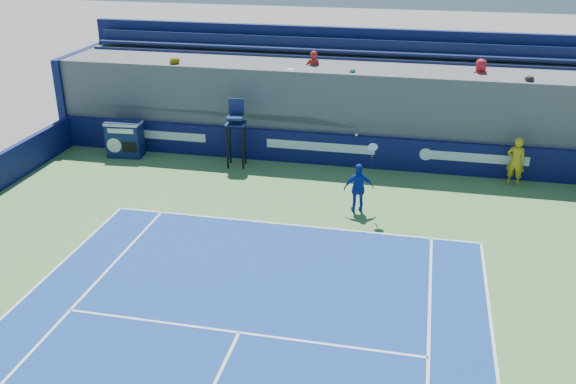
% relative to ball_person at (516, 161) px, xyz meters
% --- Properties ---
extents(ball_person, '(0.71, 0.56, 1.71)m').
position_rel_ball_person_xyz_m(ball_person, '(0.00, 0.00, 0.00)').
color(ball_person, gold).
rests_on(ball_person, apron).
extents(back_hoarding, '(20.40, 0.21, 1.20)m').
position_rel_ball_person_xyz_m(back_hoarding, '(-6.78, 0.57, -0.26)').
color(back_hoarding, '#0C1048').
rests_on(back_hoarding, ground).
extents(match_clock, '(1.37, 0.83, 1.40)m').
position_rel_ball_person_xyz_m(match_clock, '(-14.17, -0.17, -0.12)').
color(match_clock, '#0E1B49').
rests_on(match_clock, ground).
extents(umpire_chair, '(0.78, 0.78, 2.48)m').
position_rel_ball_person_xyz_m(umpire_chair, '(-9.74, -0.24, 0.66)').
color(umpire_chair, black).
rests_on(umpire_chair, ground).
extents(tennis_player, '(1.02, 0.61, 2.57)m').
position_rel_ball_person_xyz_m(tennis_player, '(-4.94, -3.26, -0.06)').
color(tennis_player, '#132E9A').
rests_on(tennis_player, apron).
extents(stadium_seating, '(21.00, 4.05, 4.40)m').
position_rel_ball_person_xyz_m(stadium_seating, '(-6.76, 2.61, 0.97)').
color(stadium_seating, '#57575C').
rests_on(stadium_seating, ground).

